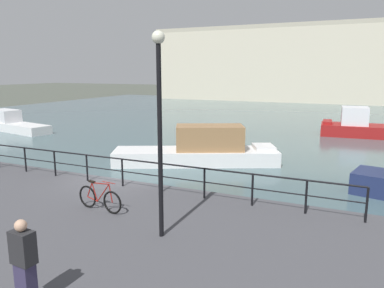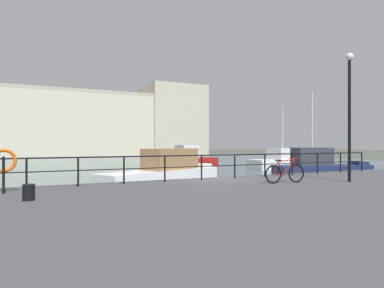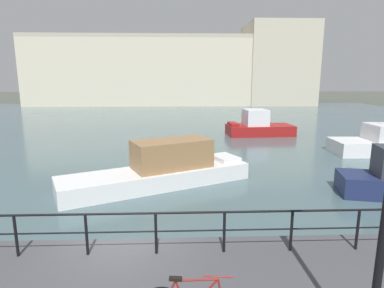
{
  "view_description": "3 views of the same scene",
  "coord_description": "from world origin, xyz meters",
  "px_view_note": "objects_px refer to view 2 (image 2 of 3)",
  "views": [
    {
      "loc": [
        8.86,
        -11.93,
        5.31
      ],
      "look_at": [
        2.33,
        2.52,
        2.19
      ],
      "focal_mm": 34.68,
      "sensor_mm": 36.0,
      "label": 1
    },
    {
      "loc": [
        -7.06,
        -13.22,
        2.58
      ],
      "look_at": [
        1.19,
        4.31,
        2.57
      ],
      "focal_mm": 30.66,
      "sensor_mm": 36.0,
      "label": 2
    },
    {
      "loc": [
        1.53,
        -7.96,
        5.27
      ],
      "look_at": [
        1.95,
        2.85,
        3.03
      ],
      "focal_mm": 29.96,
      "sensor_mm": 36.0,
      "label": 3
    }
  ],
  "objects_px": {
    "mooring_bollard": "(29,192)",
    "harbor_building": "(102,125)",
    "moored_harbor_tender": "(189,159)",
    "parked_bicycle": "(285,173)",
    "quay_lamp_post": "(349,101)",
    "life_ring_stand": "(4,162)",
    "moored_cabin_cruiser": "(320,167)",
    "moored_blue_motorboat": "(281,161)",
    "moored_small_launch": "(166,170)"
  },
  "relations": [
    {
      "from": "moored_cabin_cruiser",
      "to": "quay_lamp_post",
      "type": "relative_size",
      "value": 1.49
    },
    {
      "from": "harbor_building",
      "to": "parked_bicycle",
      "type": "height_order",
      "value": "harbor_building"
    },
    {
      "from": "quay_lamp_post",
      "to": "mooring_bollard",
      "type": "bearing_deg",
      "value": 176.68
    },
    {
      "from": "moored_harbor_tender",
      "to": "moored_cabin_cruiser",
      "type": "bearing_deg",
      "value": 98.51
    },
    {
      "from": "moored_harbor_tender",
      "to": "life_ring_stand",
      "type": "bearing_deg",
      "value": 49.9
    },
    {
      "from": "parked_bicycle",
      "to": "life_ring_stand",
      "type": "height_order",
      "value": "life_ring_stand"
    },
    {
      "from": "moored_blue_motorboat",
      "to": "parked_bicycle",
      "type": "height_order",
      "value": "moored_blue_motorboat"
    },
    {
      "from": "moored_cabin_cruiser",
      "to": "moored_harbor_tender",
      "type": "bearing_deg",
      "value": 114.87
    },
    {
      "from": "mooring_bollard",
      "to": "harbor_building",
      "type": "bearing_deg",
      "value": 78.52
    },
    {
      "from": "moored_blue_motorboat",
      "to": "moored_small_launch",
      "type": "distance_m",
      "value": 16.29
    },
    {
      "from": "parked_bicycle",
      "to": "moored_small_launch",
      "type": "bearing_deg",
      "value": 102.31
    },
    {
      "from": "moored_harbor_tender",
      "to": "life_ring_stand",
      "type": "relative_size",
      "value": 4.45
    },
    {
      "from": "moored_small_launch",
      "to": "parked_bicycle",
      "type": "bearing_deg",
      "value": -109.77
    },
    {
      "from": "harbor_building",
      "to": "moored_harbor_tender",
      "type": "relative_size",
      "value": 8.91
    },
    {
      "from": "moored_harbor_tender",
      "to": "parked_bicycle",
      "type": "height_order",
      "value": "moored_harbor_tender"
    },
    {
      "from": "parked_bicycle",
      "to": "mooring_bollard",
      "type": "height_order",
      "value": "parked_bicycle"
    },
    {
      "from": "moored_small_launch",
      "to": "parked_bicycle",
      "type": "distance_m",
      "value": 10.66
    },
    {
      "from": "moored_blue_motorboat",
      "to": "moored_small_launch",
      "type": "xyz_separation_m",
      "value": [
        -15.09,
        -6.14,
        0.04
      ]
    },
    {
      "from": "harbor_building",
      "to": "moored_small_launch",
      "type": "xyz_separation_m",
      "value": [
        -4.47,
        -50.66,
        -5.82
      ]
    },
    {
      "from": "moored_blue_motorboat",
      "to": "quay_lamp_post",
      "type": "bearing_deg",
      "value": -121.42
    },
    {
      "from": "harbor_building",
      "to": "parked_bicycle",
      "type": "xyz_separation_m",
      "value": [
        -3.44,
        -61.24,
        -5.22
      ]
    },
    {
      "from": "harbor_building",
      "to": "life_ring_stand",
      "type": "distance_m",
      "value": 61.25
    },
    {
      "from": "moored_harbor_tender",
      "to": "moored_cabin_cruiser",
      "type": "height_order",
      "value": "moored_cabin_cruiser"
    },
    {
      "from": "moored_harbor_tender",
      "to": "quay_lamp_post",
      "type": "height_order",
      "value": "quay_lamp_post"
    },
    {
      "from": "moored_blue_motorboat",
      "to": "harbor_building",
      "type": "bearing_deg",
      "value": 105.07
    },
    {
      "from": "moored_small_launch",
      "to": "moored_blue_motorboat",
      "type": "bearing_deg",
      "value": -3.16
    },
    {
      "from": "moored_small_launch",
      "to": "mooring_bollard",
      "type": "distance_m",
      "value": 13.38
    },
    {
      "from": "mooring_bollard",
      "to": "quay_lamp_post",
      "type": "relative_size",
      "value": 0.08
    },
    {
      "from": "moored_blue_motorboat",
      "to": "mooring_bollard",
      "type": "relative_size",
      "value": 14.98
    },
    {
      "from": "mooring_bollard",
      "to": "moored_small_launch",
      "type": "bearing_deg",
      "value": 53.28
    },
    {
      "from": "moored_harbor_tender",
      "to": "moored_cabin_cruiser",
      "type": "relative_size",
      "value": 0.8
    },
    {
      "from": "harbor_building",
      "to": "parked_bicycle",
      "type": "bearing_deg",
      "value": -93.22
    },
    {
      "from": "harbor_building",
      "to": "moored_small_launch",
      "type": "relative_size",
      "value": 5.82
    },
    {
      "from": "moored_harbor_tender",
      "to": "life_ring_stand",
      "type": "xyz_separation_m",
      "value": [
        -16.89,
        -22.96,
        1.16
      ]
    },
    {
      "from": "quay_lamp_post",
      "to": "moored_harbor_tender",
      "type": "bearing_deg",
      "value": 79.97
    },
    {
      "from": "harbor_building",
      "to": "moored_harbor_tender",
      "type": "xyz_separation_m",
      "value": [
        3.68,
        -36.68,
        -5.8
      ]
    },
    {
      "from": "moored_small_launch",
      "to": "parked_bicycle",
      "type": "height_order",
      "value": "moored_small_launch"
    },
    {
      "from": "mooring_bollard",
      "to": "life_ring_stand",
      "type": "relative_size",
      "value": 0.31
    },
    {
      "from": "life_ring_stand",
      "to": "harbor_building",
      "type": "bearing_deg",
      "value": 77.52
    },
    {
      "from": "moored_blue_motorboat",
      "to": "life_ring_stand",
      "type": "height_order",
      "value": "moored_blue_motorboat"
    },
    {
      "from": "quay_lamp_post",
      "to": "life_ring_stand",
      "type": "bearing_deg",
      "value": 168.97
    },
    {
      "from": "life_ring_stand",
      "to": "moored_blue_motorboat",
      "type": "bearing_deg",
      "value": 32.41
    },
    {
      "from": "parked_bicycle",
      "to": "mooring_bollard",
      "type": "relative_size",
      "value": 4.01
    },
    {
      "from": "moored_harbor_tender",
      "to": "parked_bicycle",
      "type": "bearing_deg",
      "value": 70.07
    },
    {
      "from": "moored_blue_motorboat",
      "to": "life_ring_stand",
      "type": "bearing_deg",
      "value": -145.94
    },
    {
      "from": "moored_blue_motorboat",
      "to": "quay_lamp_post",
      "type": "distance_m",
      "value": 21.23
    },
    {
      "from": "moored_cabin_cruiser",
      "to": "life_ring_stand",
      "type": "bearing_deg",
      "value": -149.23
    },
    {
      "from": "moored_cabin_cruiser",
      "to": "moored_small_launch",
      "type": "bearing_deg",
      "value": -178.42
    },
    {
      "from": "harbor_building",
      "to": "quay_lamp_post",
      "type": "height_order",
      "value": "harbor_building"
    },
    {
      "from": "moored_small_launch",
      "to": "life_ring_stand",
      "type": "height_order",
      "value": "life_ring_stand"
    }
  ]
}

